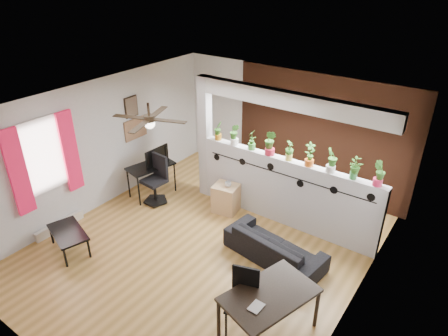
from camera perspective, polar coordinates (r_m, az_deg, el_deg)
room_shell at (r=6.58m, az=-3.07°, el=-2.16°), size 6.30×7.10×2.90m
partition_wall at (r=7.63m, az=8.83°, el=-3.38°), size 3.60×0.18×1.35m
ceiling_header at (r=6.90m, az=9.89°, el=9.37°), size 3.60×0.18×0.30m
pier_column at (r=8.25m, az=-2.70°, el=4.29°), size 0.22×0.20×2.60m
brick_panel at (r=8.57m, az=13.69°, el=4.41°), size 3.90×0.05×2.60m
vine_decal at (r=7.36m, az=8.71°, el=-0.99°), size 3.31×0.01×0.30m
window_assembly at (r=7.59m, az=-24.36°, el=1.29°), size 0.09×1.30×1.55m
baseboard_heater at (r=8.25m, az=-22.40°, el=-7.59°), size 0.08×1.00×0.18m
corkboard at (r=8.80m, az=-12.52°, el=5.53°), size 0.03×0.60×0.45m
framed_art at (r=8.60m, az=-13.12°, el=8.51°), size 0.03×0.34×0.44m
ceiling_fan at (r=6.44m, az=-10.61°, el=6.71°), size 1.19×1.19×0.43m
potted_plant_0 at (r=7.97m, az=-0.85°, el=5.46°), size 0.21×0.23×0.39m
potted_plant_1 at (r=7.75m, az=1.51°, el=4.95°), size 0.26×0.23×0.43m
potted_plant_2 at (r=7.56m, az=4.00°, el=4.16°), size 0.18×0.22×0.40m
potted_plant_3 at (r=7.36m, az=6.62°, el=3.75°), size 0.29×0.25×0.49m
potted_plant_4 at (r=7.23m, az=9.32°, el=2.56°), size 0.19×0.22×0.37m
potted_plant_5 at (r=7.07m, az=12.19°, el=2.01°), size 0.29×0.29×0.44m
potted_plant_6 at (r=6.94m, az=15.14°, el=1.19°), size 0.26×0.29×0.45m
potted_plant_7 at (r=6.86m, az=18.14°, el=-0.00°), size 0.22×0.21×0.36m
potted_plant_8 at (r=6.76m, az=21.31°, el=-0.65°), size 0.26×0.24×0.43m
sofa at (r=6.94m, az=7.23°, el=-11.11°), size 1.75×0.88×0.49m
cube_shelf at (r=8.07m, az=0.27°, el=-4.33°), size 0.54×0.50×0.58m
cup at (r=7.87m, az=0.58°, el=-2.32°), size 0.17×0.17×0.11m
computer_desk at (r=8.60m, az=-10.42°, el=-0.02°), size 0.72×1.07×0.71m
monitor at (r=8.62m, az=-9.81°, el=1.35°), size 0.35×0.07×0.20m
office_chair at (r=8.41m, az=-9.60°, el=-2.06°), size 0.54×0.54×1.03m
dining_table at (r=5.56m, az=6.51°, el=-17.95°), size 1.10×1.42×0.68m
book at (r=5.35m, az=3.90°, el=-18.82°), size 0.16×0.21×0.02m
folding_chair at (r=5.62m, az=2.85°, el=-17.62°), size 0.50×0.50×0.98m
coffee_table at (r=7.50m, az=-21.40°, el=-8.69°), size 0.97×0.72×0.40m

